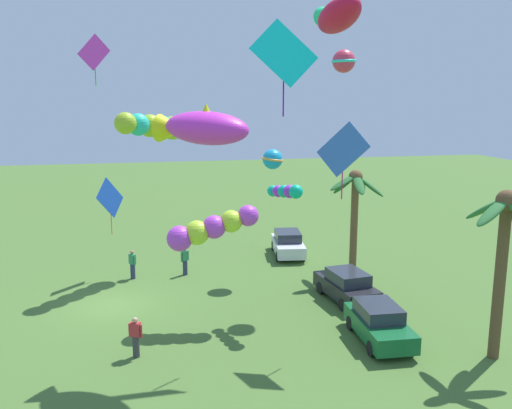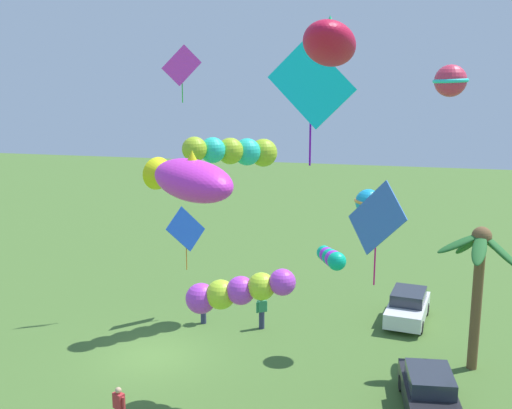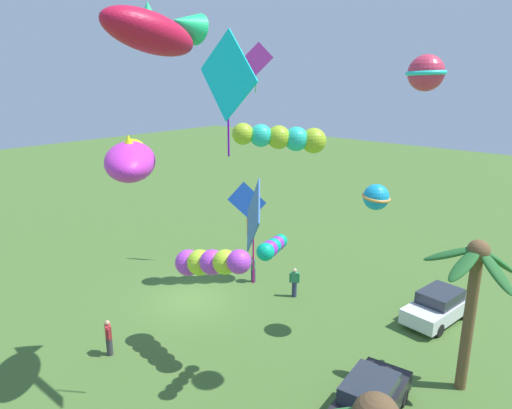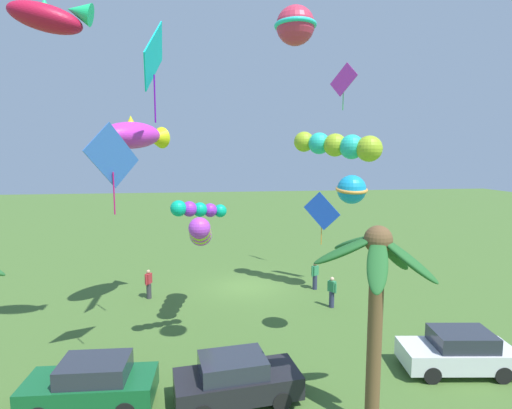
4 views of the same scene
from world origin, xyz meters
name	(u,v)px [view 1 (image 1 of 4)]	position (x,y,z in m)	size (l,w,h in m)	color
ground_plane	(112,306)	(0.00, 0.00, 0.00)	(120.00, 120.00, 0.00)	#476B2D
palm_tree_0	(355,198)	(-2.10, 12.90, 4.32)	(3.22, 3.30, 5.88)	brown
palm_tree_1	(504,238)	(8.25, 14.39, 4.66)	(3.07, 3.35, 6.44)	brown
parked_car_0	(288,244)	(-6.47, 10.38, 0.75)	(4.09, 2.21, 1.51)	silver
parked_car_1	(346,286)	(1.57, 11.09, 0.75)	(4.07, 2.15, 1.51)	black
parked_car_2	(379,323)	(6.00, 10.73, 0.75)	(3.98, 1.90, 1.51)	#145B2D
spectator_0	(185,261)	(-3.97, 3.77, 0.81)	(0.40, 0.47, 1.59)	#2D3351
spectator_1	(136,337)	(5.39, 1.15, 0.81)	(0.37, 0.51, 1.59)	#38383D
spectator_2	(133,264)	(-3.90, 0.93, 0.81)	(0.47, 0.40, 1.59)	#2D3351
kite_tube_0	(285,191)	(2.70, 7.67, 5.69)	(2.12, 1.17, 0.76)	#0BBB8C
kite_diamond_1	(94,53)	(-5.86, -0.59, 12.02)	(1.12, 1.64, 2.72)	#BE33AD
kite_tube_2	(153,126)	(-4.68, 2.31, 8.19)	(3.93, 3.69, 1.62)	#A1C527
kite_fish_3	(201,128)	(5.45, 3.78, 8.60)	(3.31, 3.76, 1.54)	#DB31C9
kite_diamond_4	(284,55)	(4.19, 7.14, 11.28)	(0.65, 2.67, 3.71)	#0FE1E4
kite_ball_5	(273,159)	(-3.03, 8.51, 6.45)	(1.27, 1.28, 1.08)	#189DD8
kite_fish_6	(337,15)	(7.42, 8.07, 12.30)	(2.81, 1.23, 1.38)	red
kite_diamond_7	(343,151)	(5.40, 9.20, 7.67)	(1.44, 1.66, 3.00)	blue
kite_ball_8	(344,61)	(-0.16, 11.27, 11.39)	(1.49, 1.49, 1.10)	#DB3352
kite_tube_9	(210,228)	(2.60, 4.37, 4.18)	(1.10, 3.97, 1.88)	#C23FDD
kite_diamond_10	(110,199)	(-4.55, -0.10, 4.36)	(1.88, 1.32, 3.15)	blue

